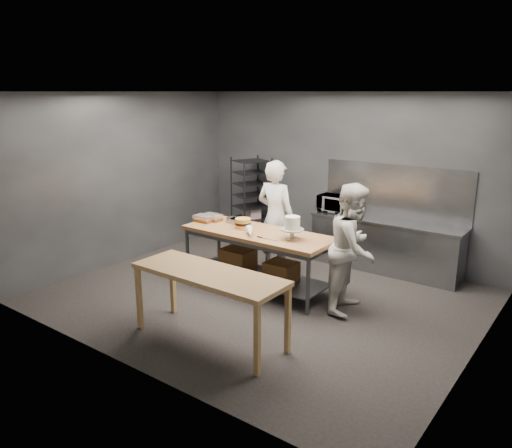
{
  "coord_description": "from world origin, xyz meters",
  "views": [
    {
      "loc": [
        4.1,
        -5.68,
        3.0
      ],
      "look_at": [
        -0.28,
        0.19,
        1.05
      ],
      "focal_mm": 35.0,
      "sensor_mm": 36.0,
      "label": 1
    }
  ],
  "objects_px": {
    "speed_rack": "(251,202)",
    "frosted_cake_stand": "(292,225)",
    "layer_cake": "(243,223)",
    "chef_behind": "(276,217)",
    "work_table": "(257,253)",
    "microwave": "(334,204)",
    "near_counter": "(209,279)",
    "chef_right": "(353,248)"
  },
  "relations": [
    {
      "from": "microwave",
      "to": "frosted_cake_stand",
      "type": "bearing_deg",
      "value": -79.35
    },
    {
      "from": "speed_rack",
      "to": "chef_right",
      "type": "bearing_deg",
      "value": -29.24
    },
    {
      "from": "near_counter",
      "to": "speed_rack",
      "type": "xyz_separation_m",
      "value": [
        -2.08,
        3.59,
        0.04
      ]
    },
    {
      "from": "near_counter",
      "to": "chef_behind",
      "type": "bearing_deg",
      "value": 106.26
    },
    {
      "from": "chef_right",
      "to": "microwave",
      "type": "height_order",
      "value": "chef_right"
    },
    {
      "from": "near_counter",
      "to": "speed_rack",
      "type": "distance_m",
      "value": 4.15
    },
    {
      "from": "chef_right",
      "to": "layer_cake",
      "type": "xyz_separation_m",
      "value": [
        -1.83,
        -0.13,
        0.09
      ]
    },
    {
      "from": "speed_rack",
      "to": "microwave",
      "type": "bearing_deg",
      "value": 2.53
    },
    {
      "from": "frosted_cake_stand",
      "to": "layer_cake",
      "type": "distance_m",
      "value": 0.96
    },
    {
      "from": "near_counter",
      "to": "speed_rack",
      "type": "bearing_deg",
      "value": 120.04
    },
    {
      "from": "near_counter",
      "to": "frosted_cake_stand",
      "type": "distance_m",
      "value": 1.73
    },
    {
      "from": "speed_rack",
      "to": "layer_cake",
      "type": "bearing_deg",
      "value": -56.25
    },
    {
      "from": "microwave",
      "to": "frosted_cake_stand",
      "type": "relative_size",
      "value": 1.58
    },
    {
      "from": "work_table",
      "to": "near_counter",
      "type": "bearing_deg",
      "value": -72.12
    },
    {
      "from": "chef_right",
      "to": "microwave",
      "type": "bearing_deg",
      "value": 26.73
    },
    {
      "from": "microwave",
      "to": "frosted_cake_stand",
      "type": "distance_m",
      "value": 2.01
    },
    {
      "from": "speed_rack",
      "to": "layer_cake",
      "type": "distance_m",
      "value": 2.23
    },
    {
      "from": "work_table",
      "to": "microwave",
      "type": "height_order",
      "value": "microwave"
    },
    {
      "from": "chef_behind",
      "to": "near_counter",
      "type": "bearing_deg",
      "value": 106.5
    },
    {
      "from": "speed_rack",
      "to": "microwave",
      "type": "relative_size",
      "value": 3.23
    },
    {
      "from": "frosted_cake_stand",
      "to": "layer_cake",
      "type": "xyz_separation_m",
      "value": [
        -0.95,
        0.05,
        -0.13
      ]
    },
    {
      "from": "chef_behind",
      "to": "microwave",
      "type": "xyz_separation_m",
      "value": [
        0.46,
        1.19,
        0.09
      ]
    },
    {
      "from": "work_table",
      "to": "frosted_cake_stand",
      "type": "bearing_deg",
      "value": -3.5
    },
    {
      "from": "chef_behind",
      "to": "chef_right",
      "type": "distance_m",
      "value": 1.82
    },
    {
      "from": "chef_right",
      "to": "frosted_cake_stand",
      "type": "relative_size",
      "value": 5.28
    },
    {
      "from": "near_counter",
      "to": "speed_rack",
      "type": "relative_size",
      "value": 1.14
    },
    {
      "from": "speed_rack",
      "to": "frosted_cake_stand",
      "type": "relative_size",
      "value": 5.09
    },
    {
      "from": "speed_rack",
      "to": "chef_right",
      "type": "relative_size",
      "value": 0.96
    },
    {
      "from": "work_table",
      "to": "chef_behind",
      "type": "relative_size",
      "value": 1.24
    },
    {
      "from": "microwave",
      "to": "frosted_cake_stand",
      "type": "height_order",
      "value": "frosted_cake_stand"
    },
    {
      "from": "speed_rack",
      "to": "chef_right",
      "type": "distance_m",
      "value": 3.51
    },
    {
      "from": "microwave",
      "to": "chef_behind",
      "type": "bearing_deg",
      "value": -111.04
    },
    {
      "from": "work_table",
      "to": "chef_right",
      "type": "bearing_deg",
      "value": 5.23
    },
    {
      "from": "near_counter",
      "to": "layer_cake",
      "type": "bearing_deg",
      "value": 115.76
    },
    {
      "from": "chef_behind",
      "to": "layer_cake",
      "type": "height_order",
      "value": "chef_behind"
    },
    {
      "from": "work_table",
      "to": "chef_right",
      "type": "relative_size",
      "value": 1.32
    },
    {
      "from": "chef_behind",
      "to": "speed_rack",
      "type": "bearing_deg",
      "value": -39.11
    },
    {
      "from": "chef_behind",
      "to": "frosted_cake_stand",
      "type": "distance_m",
      "value": 1.16
    },
    {
      "from": "work_table",
      "to": "frosted_cake_stand",
      "type": "height_order",
      "value": "frosted_cake_stand"
    },
    {
      "from": "layer_cake",
      "to": "work_table",
      "type": "bearing_deg",
      "value": -1.39
    },
    {
      "from": "chef_behind",
      "to": "chef_right",
      "type": "bearing_deg",
      "value": 160.73
    },
    {
      "from": "chef_right",
      "to": "microwave",
      "type": "xyz_separation_m",
      "value": [
        -1.25,
        1.8,
        0.14
      ]
    }
  ]
}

